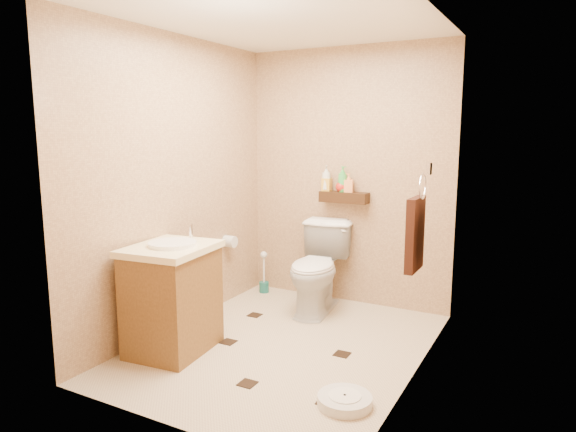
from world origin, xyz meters
The scene contains 19 objects.
ground centered at (0.00, 0.00, 0.00)m, with size 2.50×2.50×0.00m, color beige.
wall_back centered at (0.00, 1.25, 1.20)m, with size 2.00×0.04×2.40m, color tan.
wall_front centered at (0.00, -1.25, 1.20)m, with size 2.00×0.04×2.40m, color tan.
wall_left centered at (-1.00, 0.00, 1.20)m, with size 0.04×2.50×2.40m, color tan.
wall_right centered at (1.00, 0.00, 1.20)m, with size 0.04×2.50×2.40m, color tan.
ceiling centered at (0.00, 0.00, 2.40)m, with size 2.00×2.50×0.02m, color silver.
wall_shelf centered at (0.00, 1.17, 1.02)m, with size 0.46×0.14×0.10m, color #31190D.
floor_accents centered at (0.02, -0.04, 0.00)m, with size 1.29×1.36×0.01m.
toilet centered at (-0.11, 0.83, 0.40)m, with size 0.45×0.79×0.81m, color white.
vanity centered at (-0.70, -0.45, 0.42)m, with size 0.61×0.71×0.93m.
bathroom_scale centered at (0.74, -0.59, 0.03)m, with size 0.34×0.34×0.07m.
toilet_brush centered at (-0.82, 1.07, 0.15)m, with size 0.10×0.10×0.43m.
towel_ring centered at (0.91, 0.25, 0.95)m, with size 0.12×0.30×0.76m.
toilet_paper centered at (-0.94, 0.65, 0.60)m, with size 0.12×0.11×0.12m.
bottle_a centered at (-0.18, 1.17, 1.19)m, with size 0.09×0.09×0.24m, color silver.
bottle_b centered at (-0.18, 1.17, 1.16)m, with size 0.08×0.08×0.18m, color gold.
bottle_c centered at (-0.03, 1.17, 1.14)m, with size 0.11×0.11×0.14m, color red.
bottle_d centered at (-0.02, 1.17, 1.19)m, with size 0.09×0.09×0.24m, color green.
bottle_e centered at (0.04, 1.17, 1.16)m, with size 0.08×0.08×0.18m, color #F99653.
Camera 1 is at (1.79, -3.27, 1.63)m, focal length 32.00 mm.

